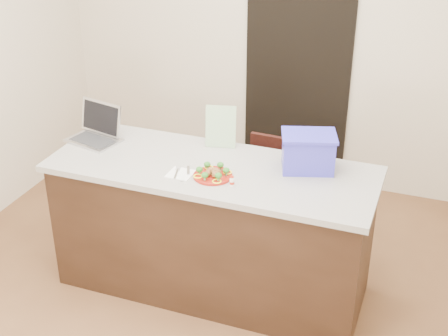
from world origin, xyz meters
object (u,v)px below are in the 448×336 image
(napkin, at_px, (181,174))
(yogurt_bottle, at_px, (232,182))
(island, at_px, (212,228))
(laptop, at_px, (97,129))
(blue_box, at_px, (308,152))
(plate, at_px, (213,175))
(chair, at_px, (270,186))

(napkin, distance_m, yogurt_bottle, 0.34)
(island, bearing_deg, laptop, 172.27)
(yogurt_bottle, height_order, blue_box, blue_box)
(laptop, bearing_deg, blue_box, 15.23)
(island, relative_size, blue_box, 5.36)
(laptop, xyz_separation_m, blue_box, (1.45, 0.05, 0.05))
(blue_box, bearing_deg, island, 179.25)
(island, bearing_deg, plate, -65.56)
(napkin, bearing_deg, laptop, 159.17)
(plate, bearing_deg, yogurt_bottle, -23.54)
(napkin, height_order, chair, napkin)
(island, xyz_separation_m, napkin, (-0.14, -0.16, 0.46))
(island, bearing_deg, chair, 72.69)
(yogurt_bottle, distance_m, laptop, 1.13)
(plate, xyz_separation_m, yogurt_bottle, (0.15, -0.06, 0.02))
(napkin, relative_size, laptop, 0.39)
(island, height_order, blue_box, blue_box)
(blue_box, bearing_deg, laptop, 164.39)
(napkin, bearing_deg, chair, 67.23)
(napkin, height_order, yogurt_bottle, yogurt_bottle)
(napkin, relative_size, chair, 0.18)
(chair, bearing_deg, laptop, -150.52)
(plate, xyz_separation_m, chair, (0.14, 0.77, -0.45))
(plate, distance_m, blue_box, 0.60)
(yogurt_bottle, bearing_deg, island, 136.98)
(laptop, distance_m, chair, 1.31)
(island, xyz_separation_m, yogurt_bottle, (0.20, -0.19, 0.48))
(napkin, xyz_separation_m, blue_box, (0.70, 0.34, 0.12))
(island, bearing_deg, yogurt_bottle, -43.02)
(island, relative_size, laptop, 5.37)
(plate, distance_m, yogurt_bottle, 0.16)
(laptop, relative_size, chair, 0.46)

